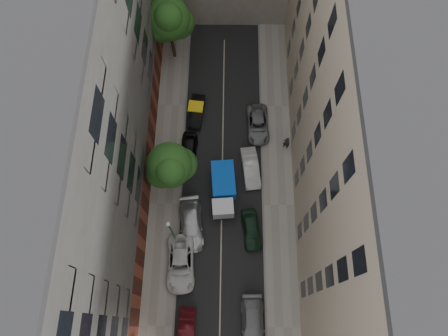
{
  "coord_description": "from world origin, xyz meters",
  "views": [
    {
      "loc": [
        0.36,
        -11.18,
        37.16
      ],
      "look_at": [
        0.2,
        1.41,
        6.0
      ],
      "focal_mm": 32.0,
      "sensor_mm": 36.0,
      "label": 1
    }
  ],
  "objects_px": {
    "car_right_2": "(251,230)",
    "car_right_3": "(251,168)",
    "tree_far": "(169,21)",
    "lamp_post": "(171,230)",
    "car_left_5": "(196,112)",
    "car_left_1": "(187,331)",
    "car_left_3": "(191,225)",
    "car_right_1": "(253,324)",
    "pedestrian": "(287,143)",
    "tarp_truck": "(223,189)",
    "car_left_2": "(181,264)",
    "car_left_4": "(189,151)",
    "tree_mid": "(171,167)",
    "car_right_4": "(258,124)"
  },
  "relations": [
    {
      "from": "car_right_2",
      "to": "car_right_3",
      "type": "bearing_deg",
      "value": 82.15
    },
    {
      "from": "tree_far",
      "to": "lamp_post",
      "type": "distance_m",
      "value": 20.93
    },
    {
      "from": "car_left_5",
      "to": "car_right_3",
      "type": "distance_m",
      "value": 8.45
    },
    {
      "from": "car_left_1",
      "to": "car_left_3",
      "type": "xyz_separation_m",
      "value": [
        0.0,
        9.2,
        0.11
      ]
    },
    {
      "from": "car_right_1",
      "to": "pedestrian",
      "type": "distance_m",
      "value": 17.37
    },
    {
      "from": "tarp_truck",
      "to": "car_left_2",
      "type": "relative_size",
      "value": 1.02
    },
    {
      "from": "tarp_truck",
      "to": "pedestrian",
      "type": "relative_size",
      "value": 2.78
    },
    {
      "from": "car_left_3",
      "to": "car_right_3",
      "type": "bearing_deg",
      "value": 39.59
    },
    {
      "from": "car_right_1",
      "to": "car_left_4",
      "type": "bearing_deg",
      "value": 109.74
    },
    {
      "from": "car_left_2",
      "to": "car_right_1",
      "type": "relative_size",
      "value": 1.1
    },
    {
      "from": "tarp_truck",
      "to": "car_left_3",
      "type": "relative_size",
      "value": 1.05
    },
    {
      "from": "tree_mid",
      "to": "pedestrian",
      "type": "height_order",
      "value": "tree_mid"
    },
    {
      "from": "car_left_4",
      "to": "car_left_3",
      "type": "bearing_deg",
      "value": -83.1
    },
    {
      "from": "car_left_5",
      "to": "tree_mid",
      "type": "bearing_deg",
      "value": -96.43
    },
    {
      "from": "car_left_5",
      "to": "pedestrian",
      "type": "xyz_separation_m",
      "value": [
        9.2,
        -3.73,
        0.47
      ]
    },
    {
      "from": "tarp_truck",
      "to": "car_left_1",
      "type": "xyz_separation_m",
      "value": [
        -2.93,
        -12.54,
        -0.7
      ]
    },
    {
      "from": "car_left_3",
      "to": "car_left_5",
      "type": "height_order",
      "value": "car_left_3"
    },
    {
      "from": "car_left_4",
      "to": "tree_mid",
      "type": "distance_m",
      "value": 5.33
    },
    {
      "from": "car_right_1",
      "to": "car_right_3",
      "type": "bearing_deg",
      "value": 88.75
    },
    {
      "from": "lamp_post",
      "to": "pedestrian",
      "type": "bearing_deg",
      "value": 42.48
    },
    {
      "from": "car_left_3",
      "to": "car_right_4",
      "type": "distance_m",
      "value": 12.45
    },
    {
      "from": "car_left_4",
      "to": "pedestrian",
      "type": "xyz_separation_m",
      "value": [
        9.81,
        0.79,
        0.43
      ]
    },
    {
      "from": "car_right_4",
      "to": "pedestrian",
      "type": "distance_m",
      "value": 3.65
    },
    {
      "from": "car_left_4",
      "to": "car_left_5",
      "type": "distance_m",
      "value": 4.56
    },
    {
      "from": "car_right_1",
      "to": "tree_far",
      "type": "bearing_deg",
      "value": 105.16
    },
    {
      "from": "car_left_5",
      "to": "car_right_2",
      "type": "xyz_separation_m",
      "value": [
        5.6,
        -12.52,
        0.03
      ]
    },
    {
      "from": "car_right_4",
      "to": "car_right_2",
      "type": "bearing_deg",
      "value": -96.79
    },
    {
      "from": "car_left_3",
      "to": "pedestrian",
      "type": "distance_m",
      "value": 12.46
    },
    {
      "from": "car_left_4",
      "to": "car_left_5",
      "type": "bearing_deg",
      "value": 84.54
    },
    {
      "from": "car_left_1",
      "to": "tree_mid",
      "type": "bearing_deg",
      "value": 99.1
    },
    {
      "from": "car_right_4",
      "to": "tree_far",
      "type": "height_order",
      "value": "tree_far"
    },
    {
      "from": "car_right_3",
      "to": "lamp_post",
      "type": "height_order",
      "value": "lamp_post"
    },
    {
      "from": "car_left_2",
      "to": "car_left_4",
      "type": "height_order",
      "value": "car_left_2"
    },
    {
      "from": "car_right_2",
      "to": "car_left_3",
      "type": "bearing_deg",
      "value": 168.07
    },
    {
      "from": "car_left_5",
      "to": "tree_mid",
      "type": "height_order",
      "value": "tree_mid"
    },
    {
      "from": "lamp_post",
      "to": "pedestrian",
      "type": "height_order",
      "value": "lamp_post"
    },
    {
      "from": "car_left_5",
      "to": "car_right_1",
      "type": "height_order",
      "value": "car_right_1"
    },
    {
      "from": "car_left_4",
      "to": "car_right_1",
      "type": "distance_m",
      "value": 17.35
    },
    {
      "from": "car_left_3",
      "to": "lamp_post",
      "type": "xyz_separation_m",
      "value": [
        -1.4,
        -1.32,
        3.23
      ]
    },
    {
      "from": "car_right_2",
      "to": "car_right_4",
      "type": "xyz_separation_m",
      "value": [
        0.8,
        11.08,
        -0.03
      ]
    },
    {
      "from": "car_left_2",
      "to": "pedestrian",
      "type": "bearing_deg",
      "value": 48.21
    },
    {
      "from": "car_left_2",
      "to": "car_left_3",
      "type": "bearing_deg",
      "value": 75.51
    },
    {
      "from": "tarp_truck",
      "to": "car_right_4",
      "type": "height_order",
      "value": "tarp_truck"
    },
    {
      "from": "car_left_2",
      "to": "car_left_1",
      "type": "bearing_deg",
      "value": -83.83
    },
    {
      "from": "tarp_truck",
      "to": "car_right_4",
      "type": "distance_m",
      "value": 8.15
    },
    {
      "from": "car_left_2",
      "to": "tree_far",
      "type": "height_order",
      "value": "tree_far"
    },
    {
      "from": "car_left_2",
      "to": "car_right_2",
      "type": "distance_m",
      "value": 7.16
    },
    {
      "from": "car_right_4",
      "to": "tree_mid",
      "type": "height_order",
      "value": "tree_mid"
    },
    {
      "from": "tarp_truck",
      "to": "car_right_3",
      "type": "distance_m",
      "value": 3.69
    },
    {
      "from": "car_left_2",
      "to": "car_right_2",
      "type": "relative_size",
      "value": 1.32
    }
  ]
}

